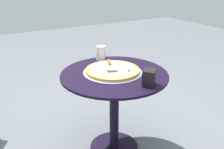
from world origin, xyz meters
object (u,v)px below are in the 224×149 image
pizza_server (110,65)px  napkin_dispenser (149,78)px  patio_table (114,95)px  pizza_on_tray (112,71)px  drinking_cup (101,53)px

pizza_server → napkin_dispenser: bearing=-164.4°
patio_table → pizza_on_tray: bearing=9.8°
patio_table → pizza_server: 0.24m
pizza_server → napkin_dispenser: napkin_dispenser is taller
drinking_cup → napkin_dispenser: (-0.63, -0.04, -0.01)m
pizza_server → drinking_cup: 0.28m
pizza_on_tray → drinking_cup: size_ratio=3.65×
patio_table → napkin_dispenser: size_ratio=7.47×
patio_table → pizza_on_tray: pizza_on_tray is taller
pizza_on_tray → pizza_server: (0.03, -0.00, 0.04)m
pizza_server → drinking_cup: bearing=-12.0°
patio_table → pizza_server: bearing=3.2°
patio_table → pizza_server: (0.06, 0.00, 0.24)m
drinking_cup → pizza_server: bearing=168.0°
pizza_server → patio_table: bearing=-176.8°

